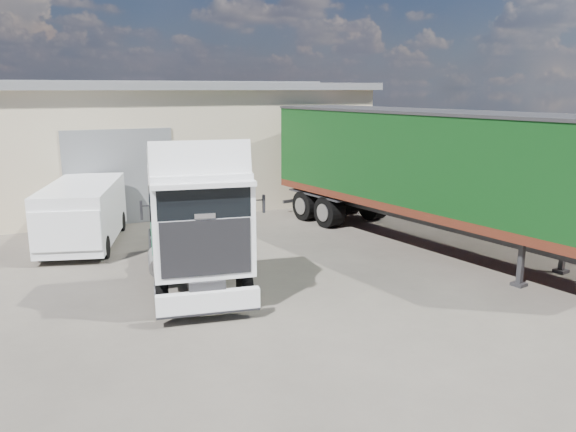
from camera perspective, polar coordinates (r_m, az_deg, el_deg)
name	(u,v)px	position (r m, az deg, el deg)	size (l,w,h in m)	color
ground	(267,307)	(13.51, -2.13, -9.18)	(120.00, 120.00, 0.00)	#2B2923
warehouse	(7,144)	(27.81, -26.66, 6.53)	(30.60, 12.60, 5.42)	#BCAC90
brick_boundary_wall	(475,184)	(24.18, 18.44, 3.10)	(0.35, 26.00, 2.50)	maroon
tractor_unit	(197,229)	(14.01, -9.18, -1.34)	(3.11, 6.19, 3.97)	black
box_trailer	(426,164)	(18.75, 13.86, 5.15)	(5.18, 13.49, 4.39)	#2D2D30
panel_van	(82,215)	(19.42, -20.20, 0.10)	(3.26, 5.33, 2.03)	black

